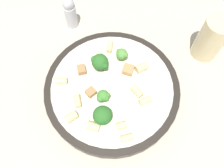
{
  "coord_description": "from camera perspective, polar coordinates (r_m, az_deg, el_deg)",
  "views": [
    {
      "loc": [
        -0.01,
        -0.2,
        0.46
      ],
      "look_at": [
        0.0,
        0.0,
        0.04
      ],
      "focal_mm": 35.0,
      "sensor_mm": 36.0,
      "label": 1
    }
  ],
  "objects": [
    {
      "name": "rigatoni_3",
      "position": [
        0.47,
        6.51,
        -1.9
      ],
      "size": [
        0.03,
        0.03,
        0.01
      ],
      "primitive_type": "cylinder",
      "rotation": [
        1.57,
        0.0,
        0.64
      ],
      "color": "beige",
      "rests_on": "pasta_bowl"
    },
    {
      "name": "pepper_shaker",
      "position": [
        0.59,
        -10.86,
        17.81
      ],
      "size": [
        0.03,
        0.03,
        0.09
      ],
      "color": "silver",
      "rests_on": "ground_plane"
    },
    {
      "name": "drinking_glass",
      "position": [
        0.57,
        24.25,
        10.31
      ],
      "size": [
        0.06,
        0.06,
        0.11
      ],
      "color": "beige",
      "rests_on": "ground_plane"
    },
    {
      "name": "rigatoni_0",
      "position": [
        0.45,
        -10.6,
        -8.44
      ],
      "size": [
        0.03,
        0.03,
        0.02
      ],
      "primitive_type": "cylinder",
      "rotation": [
        1.57,
        0.0,
        2.13
      ],
      "color": "beige",
      "rests_on": "pasta_bowl"
    },
    {
      "name": "rigatoni_5",
      "position": [
        0.52,
        -0.21,
        9.72
      ],
      "size": [
        0.02,
        0.03,
        0.01
      ],
      "primitive_type": "cylinder",
      "rotation": [
        1.57,
        0.0,
        2.94
      ],
      "color": "beige",
      "rests_on": "pasta_bowl"
    },
    {
      "name": "broccoli_floret_2",
      "position": [
        0.45,
        -2.32,
        -3.26
      ],
      "size": [
        0.03,
        0.03,
        0.03
      ],
      "color": "#9EC175",
      "rests_on": "pasta_bowl"
    },
    {
      "name": "pasta_bowl",
      "position": [
        0.49,
        -0.0,
        -1.15
      ],
      "size": [
        0.3,
        0.3,
        0.03
      ],
      "color": "#28231E",
      "rests_on": "ground_plane"
    },
    {
      "name": "rigatoni_9",
      "position": [
        0.5,
        7.76,
        4.33
      ],
      "size": [
        0.03,
        0.03,
        0.02
      ],
      "primitive_type": "cylinder",
      "rotation": [
        1.57,
        0.0,
        2.04
      ],
      "color": "beige",
      "rests_on": "pasta_bowl"
    },
    {
      "name": "broccoli_floret_1",
      "position": [
        0.48,
        -3.21,
        5.74
      ],
      "size": [
        0.04,
        0.04,
        0.04
      ],
      "color": "#93B766",
      "rests_on": "pasta_bowl"
    },
    {
      "name": "ground_plane",
      "position": [
        0.51,
        -0.0,
        -2.01
      ],
      "size": [
        2.0,
        2.0,
        0.0
      ],
      "primitive_type": "plane",
      "color": "#BCB29E"
    },
    {
      "name": "chicken_chunk_1",
      "position": [
        0.49,
        4.24,
        3.73
      ],
      "size": [
        0.03,
        0.03,
        0.01
      ],
      "primitive_type": "cube",
      "rotation": [
        0.0,
        0.0,
        2.76
      ],
      "color": "tan",
      "rests_on": "pasta_bowl"
    },
    {
      "name": "broccoli_floret_3",
      "position": [
        0.43,
        -2.48,
        -8.21
      ],
      "size": [
        0.04,
        0.04,
        0.04
      ],
      "color": "#84AD60",
      "rests_on": "pasta_bowl"
    },
    {
      "name": "chicken_chunk_0",
      "position": [
        0.5,
        -7.96,
        3.73
      ],
      "size": [
        0.02,
        0.02,
        0.01
      ],
      "primitive_type": "cube",
      "rotation": [
        0.0,
        0.0,
        1.75
      ],
      "color": "#A87A4C",
      "rests_on": "pasta_bowl"
    },
    {
      "name": "rigatoni_1",
      "position": [
        0.44,
        3.97,
        -13.8
      ],
      "size": [
        0.03,
        0.02,
        0.01
      ],
      "primitive_type": "cylinder",
      "rotation": [
        1.57,
        0.0,
        1.8
      ],
      "color": "beige",
      "rests_on": "pasta_bowl"
    },
    {
      "name": "rigatoni_2",
      "position": [
        0.44,
        -4.91,
        -10.98
      ],
      "size": [
        0.03,
        0.02,
        0.02
      ],
      "primitive_type": "cylinder",
      "rotation": [
        1.57,
        0.0,
        1.25
      ],
      "color": "beige",
      "rests_on": "pasta_bowl"
    },
    {
      "name": "rigatoni_7",
      "position": [
        0.44,
        2.47,
        -10.81
      ],
      "size": [
        0.02,
        0.02,
        0.02
      ],
      "primitive_type": "cylinder",
      "rotation": [
        1.57,
        0.0,
        1.8
      ],
      "color": "beige",
      "rests_on": "pasta_bowl"
    },
    {
      "name": "chicken_chunk_2",
      "position": [
        0.47,
        -5.57,
        -2.15
      ],
      "size": [
        0.03,
        0.03,
        0.01
      ],
      "primitive_type": "cube",
      "rotation": [
        0.0,
        0.0,
        0.66
      ],
      "color": "#A87A4C",
      "rests_on": "pasta_bowl"
    },
    {
      "name": "rigatoni_6",
      "position": [
        0.46,
        8.72,
        -4.34
      ],
      "size": [
        0.03,
        0.02,
        0.01
      ],
      "primitive_type": "cylinder",
      "rotation": [
        1.57,
        0.0,
        1.93
      ],
      "color": "beige",
      "rests_on": "pasta_bowl"
    },
    {
      "name": "rigatoni_8",
      "position": [
        0.49,
        -13.06,
        0.8
      ],
      "size": [
        0.03,
        0.01,
        0.01
      ],
      "primitive_type": "cylinder",
      "rotation": [
        1.57,
        0.0,
        1.55
      ],
      "color": "beige",
      "rests_on": "pasta_bowl"
    },
    {
      "name": "rigatoni_10",
      "position": [
        0.46,
        -8.97,
        -4.42
      ],
      "size": [
        0.02,
        0.03,
        0.01
      ],
      "primitive_type": "cylinder",
      "rotation": [
        1.57,
        0.0,
        0.14
      ],
      "color": "beige",
      "rests_on": "pasta_bowl"
    },
    {
      "name": "rigatoni_4",
      "position": [
        0.51,
        -3.23,
        7.04
      ],
      "size": [
        0.02,
        0.02,
        0.01
      ],
      "primitive_type": "cylinder",
      "rotation": [
        1.57,
        0.0,
        0.04
      ],
      "color": "beige",
      "rests_on": "pasta_bowl"
    },
    {
      "name": "broccoli_floret_0",
      "position": [
        0.5,
        2.59,
        7.8
      ],
      "size": [
        0.03,
        0.03,
        0.03
      ],
      "color": "#84AD60",
      "rests_on": "pasta_bowl"
    }
  ]
}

